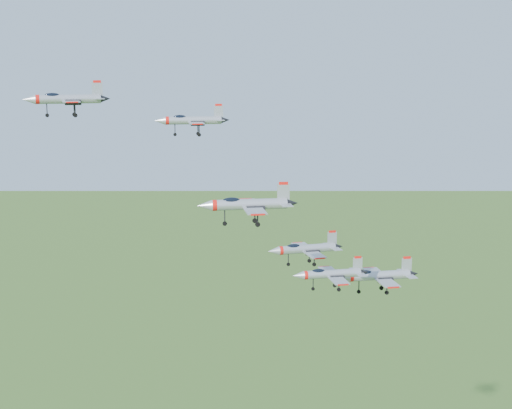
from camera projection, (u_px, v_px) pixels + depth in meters
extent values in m
cylinder|color=#9BA0A7|center=(68.00, 99.00, 112.31)|extent=(10.04, 1.81, 1.44)
cone|color=#9BA0A7|center=(29.00, 99.00, 110.52)|extent=(2.05, 1.52, 1.44)
cone|color=black|center=(105.00, 99.00, 114.03)|extent=(1.60, 1.28, 1.23)
ellipsoid|color=black|center=(52.00, 96.00, 111.48)|extent=(2.48, 1.13, 0.92)
cube|color=#9BA0A7|center=(71.00, 102.00, 109.51)|extent=(2.73, 4.98, 0.16)
cube|color=#9BA0A7|center=(69.00, 100.00, 115.34)|extent=(2.73, 4.98, 0.16)
cube|color=#9BA0A7|center=(97.00, 89.00, 113.40)|extent=(1.67, 0.19, 2.33)
cube|color=red|center=(97.00, 81.00, 113.17)|extent=(1.23, 0.20, 0.39)
cylinder|color=#9BA0A7|center=(193.00, 120.00, 107.36)|extent=(8.49, 2.07, 1.22)
cone|color=#9BA0A7|center=(160.00, 121.00, 106.53)|extent=(1.80, 1.38, 1.22)
cone|color=black|center=(225.00, 120.00, 108.16)|extent=(1.41, 1.16, 1.03)
ellipsoid|color=black|center=(180.00, 117.00, 106.94)|extent=(2.14, 1.08, 0.77)
cube|color=#9BA0A7|center=(196.00, 123.00, 104.90)|extent=(2.56, 4.31, 0.13)
cube|color=#9BA0A7|center=(193.00, 121.00, 109.97)|extent=(2.56, 4.31, 0.13)
cube|color=#9BA0A7|center=(219.00, 112.00, 107.76)|extent=(1.41, 0.26, 1.96)
cube|color=red|center=(219.00, 105.00, 107.58)|extent=(1.04, 0.24, 0.33)
cylinder|color=#9BA0A7|center=(250.00, 204.00, 92.82)|extent=(9.93, 2.56, 1.42)
cone|color=#9BA0A7|center=(204.00, 206.00, 91.93)|extent=(2.12, 1.64, 1.42)
cone|color=black|center=(292.00, 203.00, 93.68)|extent=(1.66, 1.38, 1.21)
ellipsoid|color=black|center=(231.00, 201.00, 92.36)|extent=(2.51, 1.30, 0.90)
cube|color=#9BA0A7|center=(255.00, 211.00, 89.93)|extent=(3.06, 5.07, 0.15)
cube|color=#9BA0A7|center=(248.00, 202.00, 95.88)|extent=(3.06, 5.07, 0.15)
cube|color=#9BA0A7|center=(283.00, 192.00, 93.23)|extent=(1.64, 0.32, 2.29)
cube|color=red|center=(283.00, 183.00, 93.01)|extent=(1.21, 0.29, 0.38)
cylinder|color=#9BA0A7|center=(307.00, 249.00, 121.59)|extent=(10.04, 1.48, 1.45)
cone|color=#9BA0A7|center=(273.00, 251.00, 119.99)|extent=(2.01, 1.46, 1.45)
cone|color=black|center=(339.00, 247.00, 123.14)|extent=(1.56, 1.24, 1.23)
ellipsoid|color=black|center=(293.00, 247.00, 120.84)|extent=(2.46, 1.05, 0.92)
cube|color=#9BA0A7|center=(315.00, 255.00, 118.75)|extent=(2.58, 4.91, 0.16)
cube|color=#9BA0A7|center=(302.00, 246.00, 124.66)|extent=(2.58, 4.91, 0.16)
cube|color=#9BA0A7|center=(332.00, 238.00, 122.53)|extent=(1.67, 0.14, 2.34)
cube|color=red|center=(332.00, 232.00, 122.31)|extent=(1.23, 0.16, 0.39)
cylinder|color=#9BA0A7|center=(332.00, 274.00, 107.07)|extent=(8.84, 2.04, 1.27)
cone|color=#9BA0A7|center=(298.00, 276.00, 106.13)|extent=(1.86, 1.42, 1.27)
cone|color=black|center=(364.00, 272.00, 107.97)|extent=(1.45, 1.19, 1.08)
ellipsoid|color=black|center=(318.00, 271.00, 106.60)|extent=(2.22, 1.10, 0.80)
cube|color=#9BA0A7|center=(339.00, 280.00, 104.51)|extent=(2.61, 4.47, 0.14)
cube|color=#9BA0A7|center=(328.00, 270.00, 109.78)|extent=(2.61, 4.47, 0.14)
cube|color=#9BA0A7|center=(358.00, 264.00, 107.54)|extent=(1.47, 0.25, 2.05)
cube|color=red|center=(358.00, 257.00, 107.34)|extent=(1.08, 0.23, 0.34)
cylinder|color=#9BA0A7|center=(379.00, 276.00, 114.03)|extent=(10.17, 2.37, 1.46)
cone|color=#9BA0A7|center=(343.00, 277.00, 112.96)|extent=(2.14, 1.63, 1.46)
cone|color=black|center=(414.00, 274.00, 115.05)|extent=(1.67, 1.38, 1.24)
ellipsoid|color=black|center=(365.00, 273.00, 113.49)|extent=(2.55, 1.27, 0.92)
cube|color=#9BA0A7|center=(387.00, 283.00, 111.08)|extent=(3.02, 5.14, 0.16)
cube|color=#9BA0A7|center=(374.00, 272.00, 117.15)|extent=(3.02, 5.14, 0.16)
cube|color=#9BA0A7|center=(407.00, 265.00, 114.56)|extent=(1.68, 0.29, 2.35)
cube|color=red|center=(407.00, 258.00, 114.33)|extent=(1.24, 0.27, 0.39)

